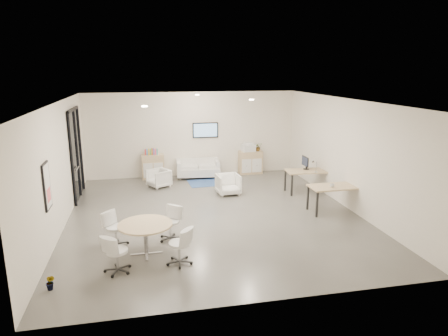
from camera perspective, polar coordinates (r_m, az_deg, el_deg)
name	(u,v)px	position (r m, az deg, el deg)	size (l,w,h in m)	color
room_shell	(213,160)	(10.97, -1.54, 1.19)	(9.60, 10.60, 4.80)	#4F4D48
glass_door	(76,151)	(13.44, -20.38, 2.26)	(0.09, 1.90, 2.85)	black
artwork	(47,186)	(9.50, -23.98, -2.40)	(0.05, 0.54, 1.04)	black
wall_tv	(205,130)	(15.35, -2.68, 5.42)	(0.98, 0.06, 0.58)	black
ceiling_spots	(201,100)	(11.52, -3.33, 9.73)	(3.14, 4.14, 0.03)	#FFEAC6
sideboard_left	(153,167)	(15.22, -10.10, 0.19)	(0.82, 0.43, 0.92)	#D2B27F
sideboard_right	(250,162)	(15.76, 3.78, 0.82)	(0.90, 0.44, 0.90)	#D2B27F
books	(151,152)	(15.10, -10.35, 2.30)	(0.48, 0.14, 0.22)	red
printer	(248,147)	(15.62, 3.48, 3.00)	(0.53, 0.46, 0.35)	white
loveseat	(198,169)	(15.22, -3.75, -0.14)	(1.66, 0.93, 0.60)	silver
blue_rug	(210,182)	(14.56, -2.02, -2.07)	(1.53, 1.02, 0.01)	#2E4C8E
armchair_left	(159,177)	(14.13, -9.30, -1.33)	(0.67, 0.63, 0.69)	silver
armchair_right	(228,183)	(13.13, 0.61, -2.20)	(0.72, 0.68, 0.74)	silver
desk_rear	(308,173)	(13.56, 11.89, -0.65)	(1.47, 0.79, 0.75)	#D2B27F
desk_front	(335,189)	(11.88, 15.62, -2.85)	(1.49, 0.76, 0.77)	#D2B27F
monitor	(305,163)	(13.61, 11.55, 0.77)	(0.20, 0.50, 0.44)	black
round_table	(145,227)	(9.02, -11.18, -8.31)	(1.20, 1.20, 0.73)	#D2B27F
meeting_chairs	(146,237)	(9.11, -11.11, -9.67)	(2.18, 2.18, 0.82)	white
plant_cabinet	(258,148)	(15.72, 4.90, 2.90)	(0.29, 0.32, 0.25)	#3F7F3F
plant_floor	(51,287)	(8.43, -23.50, -15.27)	(0.17, 0.31, 0.14)	#3F7F3F
cup	(332,185)	(11.68, 15.19, -2.38)	(0.13, 0.10, 0.13)	white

